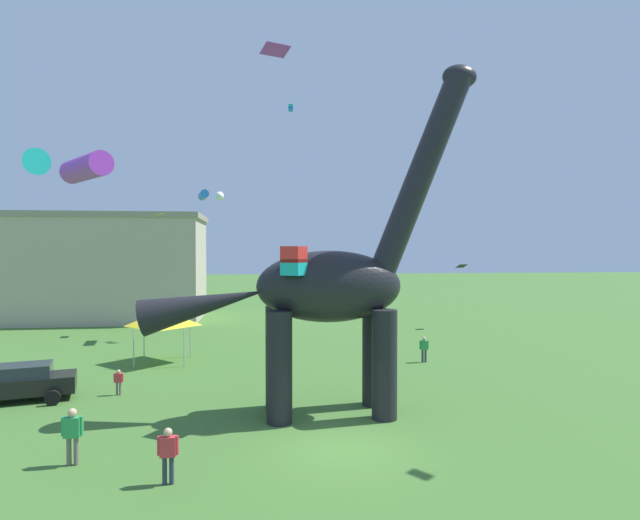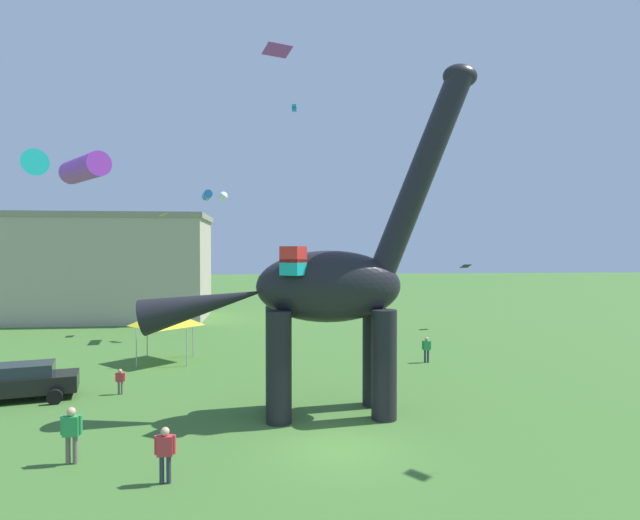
% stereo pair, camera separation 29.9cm
% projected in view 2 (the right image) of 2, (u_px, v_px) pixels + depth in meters
% --- Properties ---
extents(ground_plane, '(240.00, 240.00, 0.00)m').
position_uv_depth(ground_plane, '(340.00, 449.00, 17.31)').
color(ground_plane, '#42702D').
extents(dinosaur_sculpture, '(13.31, 2.82, 13.91)m').
position_uv_depth(dinosaur_sculpture, '(327.00, 286.00, 20.93)').
color(dinosaur_sculpture, black).
rests_on(dinosaur_sculpture, ground_plane).
extents(parked_sedan_left, '(4.52, 2.80, 1.55)m').
position_uv_depth(parked_sedan_left, '(25.00, 381.00, 22.96)').
color(parked_sedan_left, black).
rests_on(parked_sedan_left, ground_plane).
extents(person_watching_child, '(0.43, 0.19, 1.14)m').
position_uv_depth(person_watching_child, '(120.00, 379.00, 23.79)').
color(person_watching_child, '#6B6056').
rests_on(person_watching_child, ground_plane).
extents(person_strolling_adult, '(0.55, 0.24, 1.46)m').
position_uv_depth(person_strolling_adult, '(427.00, 347.00, 30.43)').
color(person_strolling_adult, '#2D3347').
rests_on(person_strolling_adult, ground_plane).
extents(person_far_spectator, '(0.59, 0.26, 1.57)m').
position_uv_depth(person_far_spectator, '(165.00, 449.00, 14.75)').
color(person_far_spectator, '#2D3347').
rests_on(person_far_spectator, ground_plane).
extents(person_vendor_side, '(0.64, 0.28, 1.72)m').
position_uv_depth(person_vendor_side, '(71.00, 430.00, 16.09)').
color(person_vendor_side, '#6B6056').
rests_on(person_vendor_side, ground_plane).
extents(festival_canopy_tent, '(3.15, 3.15, 3.00)m').
position_uv_depth(festival_canopy_tent, '(166.00, 318.00, 30.60)').
color(festival_canopy_tent, '#B2B2B7').
rests_on(festival_canopy_tent, ground_plane).
extents(kite_trailing, '(0.87, 1.08, 1.22)m').
position_uv_depth(kite_trailing, '(164.00, 215.00, 40.98)').
color(kite_trailing, yellow).
extents(kite_mid_center, '(1.74, 1.52, 0.34)m').
position_uv_depth(kite_mid_center, '(277.00, 50.00, 28.96)').
color(kite_mid_center, purple).
extents(kite_apex, '(1.04, 1.04, 1.08)m').
position_uv_depth(kite_apex, '(293.00, 261.00, 19.76)').
color(kite_apex, red).
extents(kite_high_left, '(2.02, 2.23, 0.64)m').
position_uv_depth(kite_high_left, '(211.00, 195.00, 38.72)').
color(kite_high_left, '#287AE5').
extents(kite_high_right, '(0.98, 0.81, 0.30)m').
position_uv_depth(kite_high_right, '(466.00, 266.00, 43.70)').
color(kite_high_right, black).
extents(kite_near_high, '(0.39, 0.39, 0.48)m').
position_uv_depth(kite_near_high, '(294.00, 108.00, 39.75)').
color(kite_near_high, '#19B2B7').
extents(kite_mid_right, '(2.57, 2.45, 0.72)m').
position_uv_depth(kite_mid_right, '(73.00, 167.00, 15.11)').
color(kite_mid_right, purple).
extents(background_building_block, '(22.52, 9.64, 9.67)m').
position_uv_depth(background_building_block, '(84.00, 267.00, 48.91)').
color(background_building_block, '#B7A893').
rests_on(background_building_block, ground_plane).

